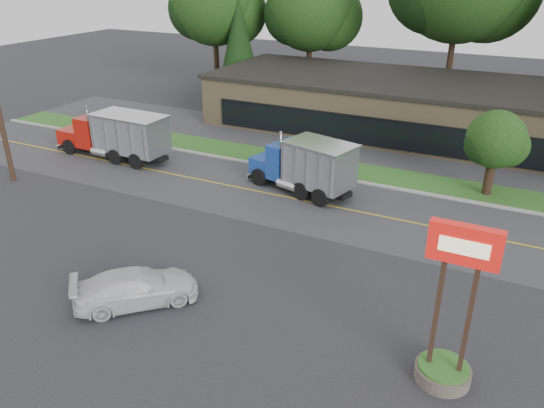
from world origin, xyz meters
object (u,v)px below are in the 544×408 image
at_px(bilo_sign, 450,332).
at_px(dump_truck_blue, 307,165).
at_px(dump_truck_red, 118,134).
at_px(rally_car, 136,287).

height_order(bilo_sign, dump_truck_blue, bilo_sign).
bearing_deg(bilo_sign, dump_truck_blue, 129.57).
relative_size(bilo_sign, dump_truck_red, 0.65).
height_order(bilo_sign, rally_car, bilo_sign).
bearing_deg(bilo_sign, rally_car, -174.78).
bearing_deg(dump_truck_blue, bilo_sign, 144.35).
relative_size(dump_truck_red, dump_truck_blue, 1.28).
height_order(bilo_sign, dump_truck_red, bilo_sign).
xyz_separation_m(dump_truck_red, dump_truck_blue, (14.54, 0.35, -0.01)).
bearing_deg(rally_car, bilo_sign, -129.48).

